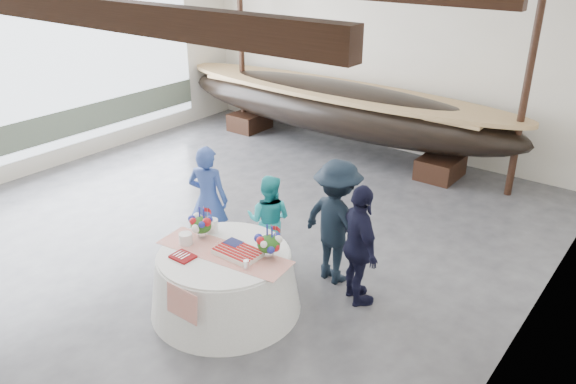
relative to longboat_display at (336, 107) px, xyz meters
The scene contains 12 objects.
floor 5.16m from the longboat_display, 82.99° to the right, with size 10.00×12.00×0.01m, color #3D3D42.
wall_back 1.66m from the longboat_display, 57.97° to the left, with size 10.00×0.02×4.50m, color silver.
wall_left 6.77m from the longboat_display, 131.16° to the right, with size 0.02×12.00×4.50m, color silver.
wall_right 7.62m from the longboat_display, 41.76° to the right, with size 0.02×12.00×4.50m, color silver.
open_bay 5.96m from the longboat_display, 137.18° to the right, with size 0.03×7.00×3.20m.
longboat_display is the anchor object (origin of this frame).
banquet_table 6.57m from the longboat_display, 69.97° to the right, with size 2.05×2.05×0.88m.
tabletop_items 6.41m from the longboat_display, 69.65° to the right, with size 1.95×0.96×0.40m.
guest_woman_blue 5.21m from the longboat_display, 79.55° to the right, with size 0.65×0.43×1.79m, color navy.
guest_woman_teal 5.22m from the longboat_display, 68.10° to the right, with size 0.71×0.55×1.46m, color #21A7AE.
guest_man_left 5.52m from the longboat_display, 56.74° to the right, with size 1.22×0.70×1.89m, color black.
guest_man_right 6.08m from the longboat_display, 53.87° to the right, with size 1.03×0.43×1.76m, color black.
Camera 1 is at (6.20, -5.69, 4.69)m, focal length 35.00 mm.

